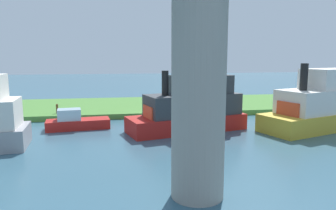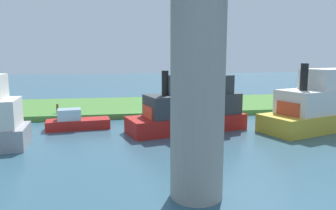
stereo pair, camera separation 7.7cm
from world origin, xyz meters
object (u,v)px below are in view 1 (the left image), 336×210
bridge_pylon (199,75)px  person_on_bank (147,104)px  houseboat_blue (191,108)px  mooring_post (57,109)px  skiff_small (76,122)px  riverboat_paddlewheel (323,104)px

bridge_pylon → person_on_bank: bearing=-89.3°
bridge_pylon → houseboat_blue: bearing=-102.5°
houseboat_blue → mooring_post: bearing=-31.1°
mooring_post → skiff_small: bearing=115.2°
bridge_pylon → riverboat_paddlewheel: (-13.11, -10.44, -3.07)m
mooring_post → person_on_bank: bearing=179.8°
bridge_pylon → skiff_small: bridge_pylon is taller
person_on_bank → houseboat_blue: houseboat_blue is taller
skiff_small → person_on_bank: bearing=-142.6°
houseboat_blue → riverboat_paddlewheel: riverboat_paddlewheel is taller
skiff_small → houseboat_blue: houseboat_blue is taller
person_on_bank → riverboat_paddlewheel: size_ratio=0.13×
bridge_pylon → skiff_small: bearing=-64.8°
person_on_bank → riverboat_paddlewheel: (-13.32, 7.71, 0.73)m
mooring_post → houseboat_blue: 12.98m
bridge_pylon → person_on_bank: (0.21, -18.16, -3.80)m
skiff_small → riverboat_paddlewheel: size_ratio=0.47×
person_on_bank → mooring_post: (8.34, -0.03, -0.28)m
skiff_small → bridge_pylon: bearing=115.2°
mooring_post → houseboat_blue: (-11.09, 6.69, 0.81)m
bridge_pylon → riverboat_paddlewheel: bearing=-141.5°
skiff_small → houseboat_blue: 9.17m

